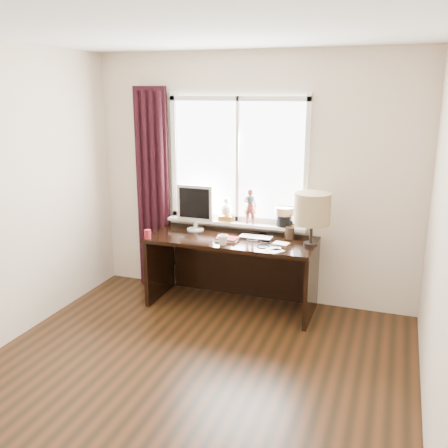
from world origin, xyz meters
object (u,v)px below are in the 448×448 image
at_px(table_lamp, 312,209).
at_px(mug, 223,240).
at_px(red_cup, 148,234).
at_px(monitor, 195,205).
at_px(laptop, 256,238).
at_px(desk, 235,258).

bearing_deg(table_lamp, mug, -162.29).
height_order(red_cup, table_lamp, table_lamp).
bearing_deg(red_cup, mug, 4.19).
relative_size(mug, monitor, 0.21).
bearing_deg(laptop, table_lamp, -3.20).
bearing_deg(mug, desk, 88.25).
relative_size(red_cup, desk, 0.05).
bearing_deg(monitor, desk, -6.77).
relative_size(red_cup, table_lamp, 0.18).
distance_m(red_cup, table_lamp, 1.66).
bearing_deg(mug, laptop, 50.28).
xyz_separation_m(desk, monitor, (-0.46, 0.06, 0.52)).
height_order(mug, table_lamp, table_lamp).
height_order(laptop, red_cup, red_cup).
distance_m(laptop, mug, 0.39).
bearing_deg(laptop, mug, -128.52).
height_order(mug, red_cup, mug).
relative_size(laptop, red_cup, 3.59).
bearing_deg(table_lamp, red_cup, -168.81).
xyz_separation_m(laptop, table_lamp, (0.56, -0.04, 0.35)).
height_order(monitor, table_lamp, table_lamp).
bearing_deg(mug, red_cup, -175.81).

